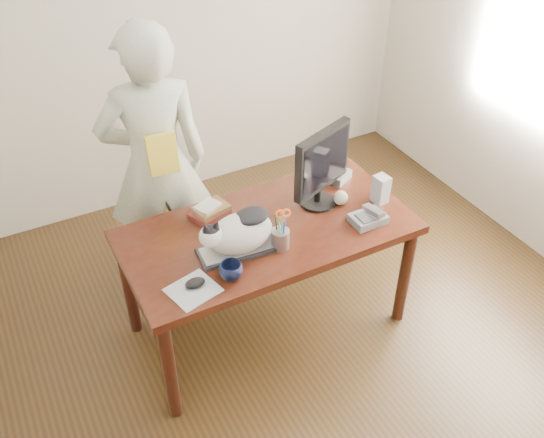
{
  "coord_description": "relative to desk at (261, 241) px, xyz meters",
  "views": [
    {
      "loc": [
        -1.19,
        -1.7,
        2.82
      ],
      "look_at": [
        0.0,
        0.55,
        0.85
      ],
      "focal_mm": 40.0,
      "sensor_mm": 36.0,
      "label": 1
    }
  ],
  "objects": [
    {
      "name": "baseball",
      "position": [
        0.48,
        -0.07,
        0.19
      ],
      "size": [
        0.08,
        0.08,
        0.08
      ],
      "rotation": [
        0.0,
        0.0,
        0.38
      ],
      "color": "silver",
      "rests_on": "desk"
    },
    {
      "name": "mousepad",
      "position": [
        -0.54,
        -0.33,
        0.15
      ],
      "size": [
        0.27,
        0.25,
        0.01
      ],
      "rotation": [
        0.0,
        0.0,
        0.24
      ],
      "color": "#A8AEB4",
      "rests_on": "desk"
    },
    {
      "name": "desk",
      "position": [
        0.0,
        0.0,
        0.0
      ],
      "size": [
        1.6,
        0.8,
        0.75
      ],
      "color": "black",
      "rests_on": "ground"
    },
    {
      "name": "mouse",
      "position": [
        -0.52,
        -0.31,
        0.17
      ],
      "size": [
        0.12,
        0.09,
        0.04
      ],
      "rotation": [
        0.0,
        0.0,
        0.24
      ],
      "color": "black",
      "rests_on": "mousepad"
    },
    {
      "name": "calculator",
      "position": [
        0.58,
        0.18,
        0.18
      ],
      "size": [
        0.22,
        0.24,
        0.06
      ],
      "rotation": [
        0.0,
        0.0,
        0.48
      ],
      "color": "slate",
      "rests_on": "desk"
    },
    {
      "name": "coffee_mug",
      "position": [
        -0.34,
        -0.34,
        0.19
      ],
      "size": [
        0.16,
        0.16,
        0.09
      ],
      "primitive_type": "imported",
      "rotation": [
        0.0,
        0.0,
        0.64
      ],
      "color": "black",
      "rests_on": "desk"
    },
    {
      "name": "cat",
      "position": [
        -0.22,
        -0.18,
        0.28
      ],
      "size": [
        0.45,
        0.24,
        0.25
      ],
      "rotation": [
        0.0,
        0.0,
        -0.08
      ],
      "color": "silver",
      "rests_on": "keyboard"
    },
    {
      "name": "keyboard",
      "position": [
        -0.21,
        -0.18,
        0.16
      ],
      "size": [
        0.47,
        0.21,
        0.03
      ],
      "rotation": [
        0.0,
        0.0,
        -0.08
      ],
      "color": "black",
      "rests_on": "desk"
    },
    {
      "name": "held_book",
      "position": [
        -0.38,
        0.45,
        0.45
      ],
      "size": [
        0.18,
        0.12,
        0.23
      ],
      "rotation": [
        0.0,
        0.0,
        -0.14
      ],
      "color": "gold",
      "rests_on": "person"
    },
    {
      "name": "person",
      "position": [
        -0.38,
        0.62,
        0.28
      ],
      "size": [
        0.69,
        0.51,
        1.76
      ],
      "primitive_type": "imported",
      "rotation": [
        0.0,
        0.0,
        3.0
      ],
      "color": "silver",
      "rests_on": "ground"
    },
    {
      "name": "room",
      "position": [
        0.0,
        -0.68,
        0.75
      ],
      "size": [
        4.5,
        4.5,
        4.5
      ],
      "color": "black",
      "rests_on": "ground"
    },
    {
      "name": "monitor",
      "position": [
        0.37,
        -0.02,
        0.42
      ],
      "size": [
        0.41,
        0.27,
        0.48
      ],
      "rotation": [
        0.0,
        0.0,
        0.36
      ],
      "color": "black",
      "rests_on": "desk"
    },
    {
      "name": "phone",
      "position": [
        0.52,
        -0.29,
        0.18
      ],
      "size": [
        0.19,
        0.16,
        0.09
      ],
      "rotation": [
        0.0,
        0.0,
        0.01
      ],
      "color": "slate",
      "rests_on": "desk"
    },
    {
      "name": "pen_cup",
      "position": [
        -0.01,
        -0.25,
        0.22
      ],
      "size": [
        0.12,
        0.12,
        0.25
      ],
      "rotation": [
        0.0,
        0.0,
        -0.21
      ],
      "color": "gray",
      "rests_on": "desk"
    },
    {
      "name": "speaker",
      "position": [
        0.69,
        -0.16,
        0.23
      ],
      "size": [
        0.09,
        0.09,
        0.17
      ],
      "rotation": [
        0.0,
        0.0,
        0.12
      ],
      "color": "#ABABAE",
      "rests_on": "desk"
    },
    {
      "name": "book_stack",
      "position": [
        -0.23,
        0.18,
        0.18
      ],
      "size": [
        0.25,
        0.21,
        0.08
      ],
      "rotation": [
        0.0,
        0.0,
        0.32
      ],
      "color": "#491413",
      "rests_on": "desk"
    }
  ]
}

